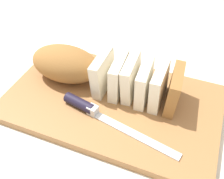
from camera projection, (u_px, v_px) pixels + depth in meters
name	position (u px, v px, depth m)	size (l,w,h in m)	color
ground_plane	(112.00, 105.00, 0.60)	(3.00, 3.00, 0.00)	silver
cutting_board	(112.00, 102.00, 0.59)	(0.47, 0.28, 0.02)	#9E6B3D
bread_loaf	(96.00, 71.00, 0.59)	(0.36, 0.12, 0.09)	#996633
bread_knife	(91.00, 109.00, 0.55)	(0.27, 0.06, 0.02)	silver
crumb_near_knife	(95.00, 105.00, 0.57)	(0.00, 0.00, 0.00)	tan
crumb_near_loaf	(123.00, 79.00, 0.63)	(0.01, 0.01, 0.01)	tan
crumb_stray_left	(113.00, 81.00, 0.62)	(0.01, 0.01, 0.01)	tan
crumb_stray_right	(115.00, 76.00, 0.64)	(0.00, 0.00, 0.00)	tan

